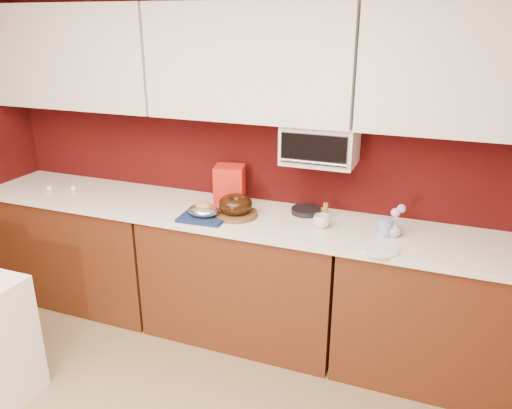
{
  "coord_description": "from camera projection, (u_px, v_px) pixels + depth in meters",
  "views": [
    {
      "loc": [
        1.17,
        -0.86,
        2.1
      ],
      "look_at": [
        0.13,
        1.84,
        1.02
      ],
      "focal_mm": 35.0,
      "sensor_mm": 36.0,
      "label": 1
    }
  ],
  "objects": [
    {
      "name": "egg_right",
      "position": [
        73.0,
        188.0,
        3.7
      ],
      "size": [
        0.05,
        0.04,
        0.04
      ],
      "primitive_type": "ellipsoid",
      "rotation": [
        0.0,
        0.0,
        0.02
      ],
      "color": "white",
      "rests_on": "countertop"
    },
    {
      "name": "base_cabinet_right",
      "position": [
        451.0,
        317.0,
        2.97
      ],
      "size": [
        1.31,
        0.58,
        0.86
      ],
      "primitive_type": "cube",
      "color": "#552711",
      "rests_on": "floor"
    },
    {
      "name": "upper_cabinet_right",
      "position": [
        488.0,
        70.0,
        2.61
      ],
      "size": [
        1.31,
        0.33,
        0.7
      ],
      "primitive_type": "cube",
      "color": "white",
      "rests_on": "wall_back"
    },
    {
      "name": "roasted_ham",
      "position": [
        203.0,
        207.0,
        3.17
      ],
      "size": [
        0.13,
        0.12,
        0.07
      ],
      "primitive_type": "ellipsoid",
      "rotation": [
        0.0,
        0.0,
        0.3
      ],
      "color": "#BB7555",
      "rests_on": "foil_ham_nest"
    },
    {
      "name": "bundt_cake",
      "position": [
        235.0,
        204.0,
        3.2
      ],
      "size": [
        0.23,
        0.23,
        0.09
      ],
      "primitive_type": "torus",
      "rotation": [
        0.0,
        0.0,
        -0.06
      ],
      "color": "black",
      "rests_on": "cake_base"
    },
    {
      "name": "egg_left",
      "position": [
        49.0,
        188.0,
        3.7
      ],
      "size": [
        0.05,
        0.04,
        0.04
      ],
      "primitive_type": "ellipsoid",
      "rotation": [
        0.0,
        0.0,
        0.05
      ],
      "color": "white",
      "rests_on": "countertop"
    },
    {
      "name": "base_cabinet_left",
      "position": [
        86.0,
        248.0,
        3.87
      ],
      "size": [
        1.31,
        0.58,
        0.86
      ],
      "primitive_type": "cube",
      "color": "#552711",
      "rests_on": "floor"
    },
    {
      "name": "toaster_oven_handle",
      "position": [
        312.0,
        162.0,
        2.96
      ],
      "size": [
        0.42,
        0.02,
        0.02
      ],
      "primitive_type": "cylinder",
      "rotation": [
        0.0,
        1.57,
        0.0
      ],
      "color": "silver",
      "rests_on": "toaster_oven"
    },
    {
      "name": "flower_vase",
      "position": [
        394.0,
        227.0,
        2.91
      ],
      "size": [
        0.09,
        0.09,
        0.11
      ],
      "primitive_type": "imported",
      "rotation": [
        0.0,
        0.0,
        0.26
      ],
      "color": "#ABB3C2",
      "rests_on": "countertop"
    },
    {
      "name": "navy_towel",
      "position": [
        204.0,
        217.0,
        3.19
      ],
      "size": [
        0.3,
        0.26,
        0.02
      ],
      "primitive_type": "cube",
      "rotation": [
        0.0,
        0.0,
        0.06
      ],
      "color": "#14264C",
      "rests_on": "countertop"
    },
    {
      "name": "china_plate",
      "position": [
        381.0,
        250.0,
        2.74
      ],
      "size": [
        0.24,
        0.24,
        0.01
      ],
      "primitive_type": "cylinder",
      "rotation": [
        0.0,
        0.0,
        0.24
      ],
      "color": "white",
      "rests_on": "countertop"
    },
    {
      "name": "toaster_oven_door",
      "position": [
        314.0,
        149.0,
        2.95
      ],
      "size": [
        0.4,
        0.02,
        0.18
      ],
      "primitive_type": "cube",
      "color": "black",
      "rests_on": "toaster_oven"
    },
    {
      "name": "countertop",
      "position": [
        244.0,
        217.0,
        3.27
      ],
      "size": [
        4.0,
        0.62,
        0.04
      ],
      "primitive_type": "cube",
      "color": "white",
      "rests_on": "base_cabinet_center"
    },
    {
      "name": "pandoro_box",
      "position": [
        230.0,
        185.0,
        3.41
      ],
      "size": [
        0.23,
        0.22,
        0.27
      ],
      "primitive_type": "cube",
      "rotation": [
        0.0,
        0.0,
        0.25
      ],
      "color": "#B30B17",
      "rests_on": "countertop"
    },
    {
      "name": "foil_ham_nest",
      "position": [
        204.0,
        210.0,
        3.17
      ],
      "size": [
        0.23,
        0.21,
        0.07
      ],
      "primitive_type": "ellipsoid",
      "rotation": [
        0.0,
        0.0,
        0.21
      ],
      "color": "white",
      "rests_on": "navy_towel"
    },
    {
      "name": "upper_cabinet_left",
      "position": [
        75.0,
        57.0,
        3.51
      ],
      "size": [
        1.31,
        0.33,
        0.7
      ],
      "primitive_type": "cube",
      "color": "white",
      "rests_on": "wall_back"
    },
    {
      "name": "blue_jar",
      "position": [
        385.0,
        227.0,
        2.92
      ],
      "size": [
        0.12,
        0.12,
        0.11
      ],
      "primitive_type": "cylinder",
      "rotation": [
        0.0,
        0.0,
        0.43
      ],
      "color": "#1C269C",
      "rests_on": "countertop"
    },
    {
      "name": "flower_pink",
      "position": [
        395.0,
        213.0,
        2.88
      ],
      "size": [
        0.05,
        0.05,
        0.05
      ],
      "primitive_type": "sphere",
      "color": "#FD92C4",
      "rests_on": "flower_vase"
    },
    {
      "name": "upper_cabinet_center",
      "position": [
        251.0,
        62.0,
        3.06
      ],
      "size": [
        1.31,
        0.33,
        0.7
      ],
      "primitive_type": "cube",
      "color": "white",
      "rests_on": "wall_back"
    },
    {
      "name": "wall_back",
      "position": [
        260.0,
        151.0,
        3.41
      ],
      "size": [
        4.0,
        0.02,
        2.5
      ],
      "primitive_type": "cube",
      "color": "#3C0908",
      "rests_on": "floor"
    },
    {
      "name": "cake_base",
      "position": [
        236.0,
        214.0,
        3.23
      ],
      "size": [
        0.35,
        0.35,
        0.03
      ],
      "primitive_type": "cylinder",
      "rotation": [
        0.0,
        0.0,
        0.26
      ],
      "color": "brown",
      "rests_on": "countertop"
    },
    {
      "name": "toaster_oven",
      "position": [
        320.0,
        144.0,
        3.09
      ],
      "size": [
        0.45,
        0.3,
        0.25
      ],
      "primitive_type": "cube",
      "color": "white",
      "rests_on": "upper_cabinet_center"
    },
    {
      "name": "flower_blue",
      "position": [
        402.0,
        209.0,
        2.88
      ],
      "size": [
        0.05,
        0.05,
        0.05
      ],
      "primitive_type": "sphere",
      "color": "#879BD9",
      "rests_on": "flower_vase"
    },
    {
      "name": "dark_pan",
      "position": [
        306.0,
        211.0,
        3.27
      ],
      "size": [
        0.23,
        0.23,
        0.03
      ],
      "primitive_type": "cylinder",
      "rotation": [
        0.0,
        0.0,
        -0.17
      ],
      "color": "black",
      "rests_on": "countertop"
    },
    {
      "name": "coffee_mug",
      "position": [
        322.0,
        220.0,
        3.04
      ],
      "size": [
        0.11,
        0.11,
        0.1
      ],
      "primitive_type": "imported",
      "rotation": [
        0.0,
        0.0,
        0.36
      ],
      "color": "silver",
      "rests_on": "countertop"
    },
    {
      "name": "amber_bottle",
      "position": [
        325.0,
        210.0,
        3.2
      ],
      "size": [
        0.04,
        0.04,
        0.09
      ],
      "primitive_type": "cylinder",
      "rotation": [
        0.0,
        0.0,
        0.15
      ],
      "color": "olive",
      "rests_on": "countertop"
    },
    {
      "name": "base_cabinet_center",
      "position": [
        244.0,
        278.0,
        3.42
      ],
      "size": [
        1.31,
        0.58,
        0.86
      ],
      "primitive_type": "cube",
      "color": "#552711",
      "rests_on": "floor"
    }
  ]
}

